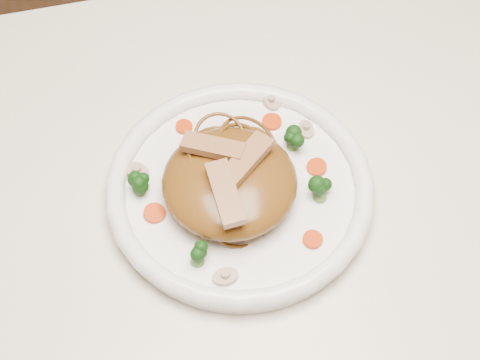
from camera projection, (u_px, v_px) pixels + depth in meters
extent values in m
cube|color=silver|center=(280.00, 252.00, 0.74)|extent=(1.20, 0.80, 0.04)
cylinder|color=white|center=(240.00, 192.00, 0.74)|extent=(0.33, 0.33, 0.02)
ellipsoid|color=brown|center=(230.00, 182.00, 0.71)|extent=(0.18, 0.18, 0.04)
cube|color=#AB8051|center=(246.00, 160.00, 0.69)|extent=(0.07, 0.06, 0.01)
cube|color=#AB8051|center=(213.00, 147.00, 0.70)|extent=(0.06, 0.05, 0.01)
cube|color=#AB8051|center=(225.00, 193.00, 0.67)|extent=(0.02, 0.07, 0.01)
cylinder|color=red|center=(272.00, 122.00, 0.78)|extent=(0.03, 0.03, 0.00)
cylinder|color=red|center=(154.00, 213.00, 0.72)|extent=(0.03, 0.03, 0.00)
cylinder|color=red|center=(317.00, 167.00, 0.75)|extent=(0.02, 0.02, 0.00)
cylinder|color=red|center=(184.00, 127.00, 0.78)|extent=(0.02, 0.02, 0.00)
cylinder|color=red|center=(313.00, 239.00, 0.70)|extent=(0.02, 0.02, 0.00)
cylinder|color=beige|center=(225.00, 277.00, 0.68)|extent=(0.03, 0.03, 0.01)
cylinder|color=beige|center=(306.00, 130.00, 0.78)|extent=(0.02, 0.02, 0.01)
cylinder|color=beige|center=(137.00, 172.00, 0.74)|extent=(0.04, 0.04, 0.01)
cylinder|color=beige|center=(271.00, 102.00, 0.80)|extent=(0.03, 0.03, 0.01)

